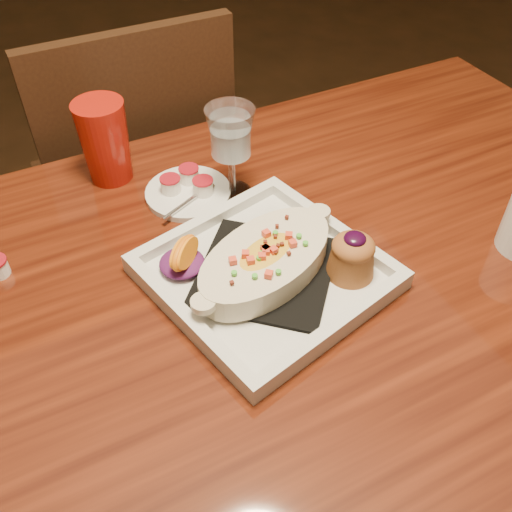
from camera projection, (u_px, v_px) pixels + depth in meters
name	position (u px, v px, depth m)	size (l,w,h in m)	color
floor	(257.00, 511.00, 1.32)	(7.00, 7.00, 0.00)	black
table	(257.00, 338.00, 0.86)	(1.50, 0.90, 0.75)	#63230E
chair_far	(138.00, 187.00, 1.36)	(0.42, 0.42, 0.93)	black
plate	(272.00, 265.00, 0.80)	(0.35, 0.35, 0.08)	silver
goblet	(231.00, 138.00, 0.88)	(0.08, 0.08, 0.16)	silver
saucer	(188.00, 190.00, 0.94)	(0.14, 0.14, 0.10)	silver
red_tumbler	(105.00, 142.00, 0.94)	(0.08, 0.08, 0.14)	#A8170C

